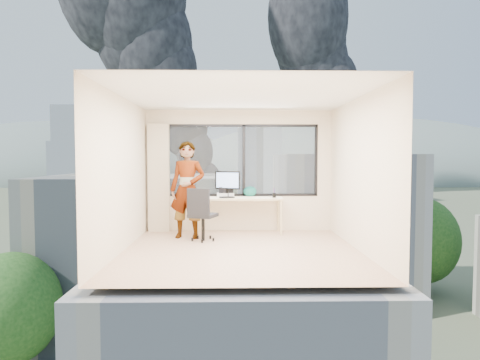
{
  "coord_description": "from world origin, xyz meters",
  "views": [
    {
      "loc": [
        -0.15,
        -6.85,
        1.56
      ],
      "look_at": [
        0.0,
        1.0,
        1.15
      ],
      "focal_mm": 30.54,
      "sensor_mm": 36.0,
      "label": 1
    }
  ],
  "objects_px": {
    "laptop": "(227,193)",
    "desk": "(239,215)",
    "chair": "(203,214)",
    "monitor": "(228,184)",
    "person": "(187,190)",
    "handbag": "(250,191)",
    "game_console": "(225,195)"
  },
  "relations": [
    {
      "from": "desk",
      "to": "laptop",
      "type": "bearing_deg",
      "value": -172.41
    },
    {
      "from": "desk",
      "to": "monitor",
      "type": "bearing_deg",
      "value": 168.27
    },
    {
      "from": "desk",
      "to": "game_console",
      "type": "height_order",
      "value": "game_console"
    },
    {
      "from": "person",
      "to": "handbag",
      "type": "height_order",
      "value": "person"
    },
    {
      "from": "chair",
      "to": "laptop",
      "type": "bearing_deg",
      "value": 79.66
    },
    {
      "from": "chair",
      "to": "game_console",
      "type": "xyz_separation_m",
      "value": [
        0.41,
        0.97,
        0.28
      ]
    },
    {
      "from": "chair",
      "to": "game_console",
      "type": "height_order",
      "value": "chair"
    },
    {
      "from": "game_console",
      "to": "laptop",
      "type": "bearing_deg",
      "value": -88.45
    },
    {
      "from": "chair",
      "to": "person",
      "type": "bearing_deg",
      "value": 158.54
    },
    {
      "from": "chair",
      "to": "handbag",
      "type": "relative_size",
      "value": 3.67
    },
    {
      "from": "handbag",
      "to": "desk",
      "type": "bearing_deg",
      "value": -126.13
    },
    {
      "from": "person",
      "to": "monitor",
      "type": "height_order",
      "value": "person"
    },
    {
      "from": "chair",
      "to": "handbag",
      "type": "height_order",
      "value": "chair"
    },
    {
      "from": "desk",
      "to": "game_console",
      "type": "relative_size",
      "value": 5.22
    },
    {
      "from": "game_console",
      "to": "handbag",
      "type": "distance_m",
      "value": 0.54
    },
    {
      "from": "chair",
      "to": "laptop",
      "type": "distance_m",
      "value": 0.94
    },
    {
      "from": "person",
      "to": "laptop",
      "type": "xyz_separation_m",
      "value": [
        0.77,
        0.47,
        -0.1
      ]
    },
    {
      "from": "desk",
      "to": "chair",
      "type": "bearing_deg",
      "value": -131.63
    },
    {
      "from": "chair",
      "to": "person",
      "type": "distance_m",
      "value": 0.61
    },
    {
      "from": "handbag",
      "to": "person",
      "type": "bearing_deg",
      "value": -140.5
    },
    {
      "from": "chair",
      "to": "monitor",
      "type": "xyz_separation_m",
      "value": [
        0.46,
        0.85,
        0.51
      ]
    },
    {
      "from": "desk",
      "to": "person",
      "type": "relative_size",
      "value": 0.95
    },
    {
      "from": "desk",
      "to": "laptop",
      "type": "distance_m",
      "value": 0.54
    },
    {
      "from": "monitor",
      "to": "handbag",
      "type": "height_order",
      "value": "monitor"
    },
    {
      "from": "chair",
      "to": "monitor",
      "type": "distance_m",
      "value": 1.09
    },
    {
      "from": "handbag",
      "to": "laptop",
      "type": "bearing_deg",
      "value": -142.8
    },
    {
      "from": "chair",
      "to": "game_console",
      "type": "distance_m",
      "value": 1.09
    },
    {
      "from": "desk",
      "to": "handbag",
      "type": "height_order",
      "value": "handbag"
    },
    {
      "from": "laptop",
      "to": "desk",
      "type": "bearing_deg",
      "value": 0.23
    },
    {
      "from": "person",
      "to": "chair",
      "type": "bearing_deg",
      "value": -30.39
    },
    {
      "from": "chair",
      "to": "monitor",
      "type": "relative_size",
      "value": 1.84
    },
    {
      "from": "game_console",
      "to": "handbag",
      "type": "height_order",
      "value": "handbag"
    }
  ]
}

